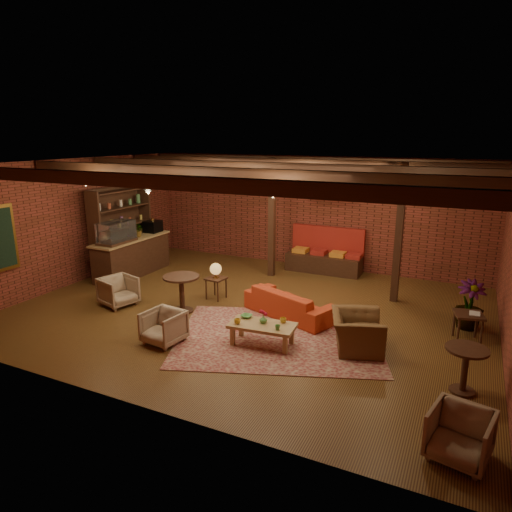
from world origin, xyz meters
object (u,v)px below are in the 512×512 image
at_px(side_table_lamp, 216,272).
at_px(armchair_b, 163,325).
at_px(sofa, 290,303).
at_px(armchair_right, 357,326).
at_px(round_table_left, 182,288).
at_px(plant_tall, 476,257).
at_px(side_table_book, 469,316).
at_px(armchair_a, 118,290).
at_px(coffee_table, 262,326).
at_px(armchair_far, 460,433).
at_px(round_table_right, 466,363).

xyz_separation_m(side_table_lamp, armchair_b, (0.32, -2.48, -0.32)).
xyz_separation_m(sofa, armchair_right, (1.66, -0.93, 0.15)).
relative_size(round_table_left, plant_tall, 0.28).
distance_m(round_table_left, side_table_book, 5.79).
bearing_deg(armchair_b, plant_tall, 38.91).
distance_m(sofa, armchair_right, 1.91).
bearing_deg(plant_tall, side_table_lamp, -172.59).
bearing_deg(armchair_b, armchair_right, 28.31).
bearing_deg(armchair_b, side_table_book, 33.23).
bearing_deg(side_table_lamp, side_table_book, 0.45).
relative_size(side_table_lamp, armchair_right, 0.85).
bearing_deg(armchair_a, armchair_right, -72.30).
distance_m(side_table_lamp, plant_tall, 5.54).
height_order(side_table_lamp, armchair_b, side_table_lamp).
distance_m(armchair_b, armchair_right, 3.56).
bearing_deg(armchair_right, sofa, 41.98).
xyz_separation_m(round_table_left, plant_tall, (5.69, 1.75, 0.93)).
bearing_deg(coffee_table, armchair_b, -157.27).
height_order(armchair_a, armchair_right, armchair_right).
bearing_deg(plant_tall, coffee_table, -144.08).
xyz_separation_m(armchair_right, armchair_far, (1.80, -2.36, -0.10)).
relative_size(sofa, armchair_a, 2.80).
xyz_separation_m(side_table_book, round_table_right, (0.00, -1.96, -0.03)).
xyz_separation_m(armchair_a, round_table_right, (7.23, -0.59, 0.12)).
relative_size(side_table_book, plant_tall, 0.20).
relative_size(armchair_a, round_table_right, 1.01).
distance_m(round_table_right, plant_tall, 2.81).
xyz_separation_m(side_table_lamp, round_table_right, (5.44, -1.92, -0.18)).
xyz_separation_m(side_table_lamp, plant_tall, (5.44, 0.71, 0.82)).
bearing_deg(coffee_table, round_table_left, 162.17).
distance_m(armchair_a, round_table_right, 7.25).
relative_size(armchair_right, plant_tall, 0.34).
distance_m(armchair_far, plant_tall, 4.40).
distance_m(round_table_right, armchair_far, 1.63).
relative_size(round_table_left, armchair_b, 1.20).
relative_size(sofa, round_table_left, 2.49).
xyz_separation_m(side_table_lamp, armchair_a, (-1.79, -1.33, -0.30)).
bearing_deg(armchair_far, side_table_lamp, 159.25).
xyz_separation_m(round_table_left, armchair_a, (-1.54, -0.29, -0.19)).
xyz_separation_m(sofa, armchair_far, (3.46, -3.29, 0.05)).
relative_size(side_table_lamp, armchair_a, 1.19).
bearing_deg(side_table_book, round_table_right, -90.00).
relative_size(side_table_lamp, round_table_left, 1.06).
height_order(side_table_lamp, round_table_right, side_table_lamp).
xyz_separation_m(coffee_table, armchair_b, (-1.69, -0.71, -0.03)).
distance_m(side_table_book, armchair_far, 3.59).
bearing_deg(side_table_book, side_table_lamp, -179.55).
xyz_separation_m(armchair_b, armchair_right, (3.31, 1.29, 0.10)).
height_order(armchair_a, round_table_right, armchair_a).
bearing_deg(armchair_a, armchair_b, -102.39).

